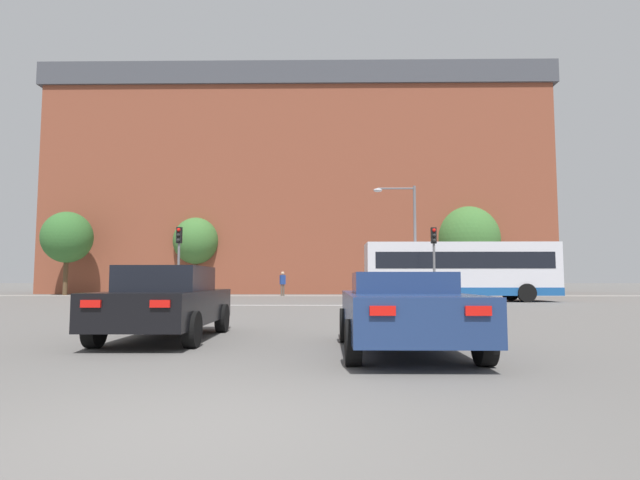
# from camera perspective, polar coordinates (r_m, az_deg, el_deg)

# --- Properties ---
(ground_plane) EXTENTS (400.00, 400.00, 0.00)m
(ground_plane) POSITION_cam_1_polar(r_m,az_deg,el_deg) (4.32, -13.88, -20.28)
(ground_plane) COLOR #605E5B
(stop_line_strip) EXTENTS (9.74, 0.30, 0.01)m
(stop_line_strip) POSITION_cam_1_polar(r_m,az_deg,el_deg) (23.72, -1.72, -7.46)
(stop_line_strip) COLOR silver
(stop_line_strip) RESTS_ON ground_plane
(far_pavement) EXTENTS (70.82, 2.50, 0.01)m
(far_pavement) POSITION_cam_1_polar(r_m,az_deg,el_deg) (38.21, -0.77, -6.38)
(far_pavement) COLOR gray
(far_pavement) RESTS_ON ground_plane
(brick_civic_building) EXTENTS (45.51, 13.26, 22.24)m
(brick_civic_building) POSITION_cam_1_polar(r_m,az_deg,el_deg) (49.50, -2.34, 5.90)
(brick_civic_building) COLOR brown
(brick_civic_building) RESTS_ON ground_plane
(car_saloon_left) EXTENTS (1.96, 4.32, 1.46)m
(car_saloon_left) POSITION_cam_1_polar(r_m,az_deg,el_deg) (10.57, -17.08, -6.75)
(car_saloon_left) COLOR black
(car_saloon_left) RESTS_ON ground_plane
(car_roadster_right) EXTENTS (2.03, 4.27, 1.31)m
(car_roadster_right) POSITION_cam_1_polar(r_m,az_deg,el_deg) (8.42, 9.52, -7.94)
(car_roadster_right) COLOR navy
(car_roadster_right) RESTS_ON ground_plane
(bus_crossing_lead) EXTENTS (10.53, 2.65, 3.26)m
(bus_crossing_lead) POSITION_cam_1_polar(r_m,az_deg,el_deg) (29.15, 15.64, -3.32)
(bus_crossing_lead) COLOR silver
(bus_crossing_lead) RESTS_ON ground_plane
(traffic_light_near_right) EXTENTS (0.26, 0.31, 3.81)m
(traffic_light_near_right) POSITION_cam_1_polar(r_m,az_deg,el_deg) (25.44, 12.90, -1.35)
(traffic_light_near_right) COLOR slate
(traffic_light_near_right) RESTS_ON ground_plane
(traffic_light_near_left) EXTENTS (0.26, 0.31, 3.80)m
(traffic_light_near_left) POSITION_cam_1_polar(r_m,az_deg,el_deg) (25.56, -15.84, -1.31)
(traffic_light_near_left) COLOR slate
(traffic_light_near_left) RESTS_ON ground_plane
(street_lamp_junction) EXTENTS (2.44, 0.36, 6.62)m
(street_lamp_junction) POSITION_cam_1_polar(r_m,az_deg,el_deg) (29.05, 9.91, 1.27)
(street_lamp_junction) COLOR slate
(street_lamp_junction) RESTS_ON ground_plane
(pedestrian_waiting) EXTENTS (0.46, 0.38, 1.83)m
(pedestrian_waiting) POSITION_cam_1_polar(r_m,az_deg,el_deg) (37.54, -4.29, -4.75)
(pedestrian_waiting) COLOR brown
(pedestrian_waiting) RESTS_ON ground_plane
(tree_by_building) EXTENTS (5.52, 5.52, 7.59)m
(tree_by_building) POSITION_cam_1_polar(r_m,az_deg,el_deg) (44.81, 16.47, 0.05)
(tree_by_building) COLOR #4C3823
(tree_by_building) RESTS_ON ground_plane
(tree_kerbside) EXTENTS (3.90, 3.90, 6.67)m
(tree_kerbside) POSITION_cam_1_polar(r_m,az_deg,el_deg) (44.73, -26.93, 0.26)
(tree_kerbside) COLOR #4C3823
(tree_kerbside) RESTS_ON ground_plane
(tree_distant) EXTENTS (3.77, 3.77, 6.50)m
(tree_distant) POSITION_cam_1_polar(r_m,az_deg,el_deg) (43.64, -14.01, -0.11)
(tree_distant) COLOR #4C3823
(tree_distant) RESTS_ON ground_plane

